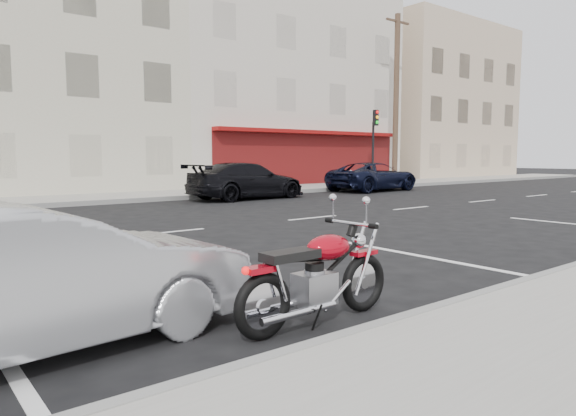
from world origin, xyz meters
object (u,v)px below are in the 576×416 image
object	(u,v)px
car_far	(247,181)
sedan_silver	(31,279)
fire_hydrant	(351,177)
suv_far	(373,177)
utility_pole	(396,98)
motorcycle	(365,270)
traffic_light	(374,137)

from	to	relation	value
car_far	sedan_silver	bearing A→B (deg)	136.62
fire_hydrant	suv_far	xyz separation A→B (m)	(-1.09, -2.50, 0.12)
utility_pole	car_far	bearing A→B (deg)	-166.97
motorcycle	utility_pole	bearing A→B (deg)	37.68
fire_hydrant	motorcycle	size ratio (longest dim) A/B	0.38
motorcycle	suv_far	size ratio (longest dim) A/B	0.41
fire_hydrant	sedan_silver	distance (m)	22.59
suv_far	car_far	xyz separation A→B (m)	(-6.97, -0.07, 0.03)
traffic_light	motorcycle	size ratio (longest dim) A/B	2.00
motorcycle	car_far	size ratio (longest dim) A/B	0.41
utility_pole	suv_far	distance (m)	6.68
sedan_silver	suv_far	bearing A→B (deg)	-59.89
utility_pole	sedan_silver	size ratio (longest dim) A/B	2.44
motorcycle	sedan_silver	bearing A→B (deg)	161.67
sedan_silver	car_far	size ratio (longest dim) A/B	0.79
utility_pole	sedan_silver	world-z (taller)	utility_pole
fire_hydrant	suv_far	size ratio (longest dim) A/B	0.15
traffic_light	car_far	xyz separation A→B (m)	(-9.56, -2.41, -1.88)
motorcycle	car_far	xyz separation A→B (m)	(6.77, 12.26, 0.24)
suv_far	car_far	size ratio (longest dim) A/B	1.00
motorcycle	suv_far	xyz separation A→B (m)	(13.74, 12.33, 0.22)
traffic_light	fire_hydrant	size ratio (longest dim) A/B	5.28
sedan_silver	car_far	xyz separation A→B (m)	(9.72, 11.37, 0.07)
traffic_light	sedan_silver	xyz separation A→B (m)	(-19.28, -13.78, -1.95)
car_far	traffic_light	bearing A→B (deg)	-78.73
utility_pole	fire_hydrant	size ratio (longest dim) A/B	12.50
motorcycle	suv_far	bearing A→B (deg)	40.42
fire_hydrant	suv_far	bearing A→B (deg)	-113.54
utility_pole	motorcycle	distance (m)	24.03
traffic_light	car_far	size ratio (longest dim) A/B	0.82
sedan_silver	traffic_light	bearing A→B (deg)	-58.78
utility_pole	car_far	size ratio (longest dim) A/B	1.94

